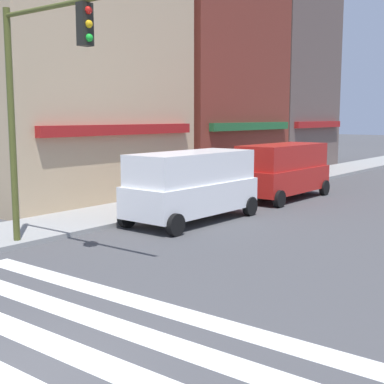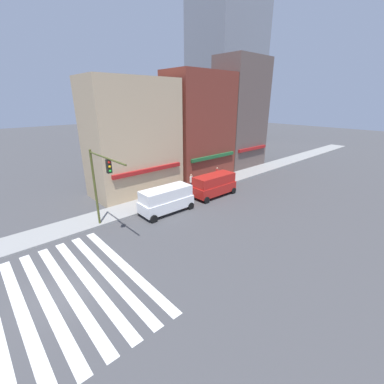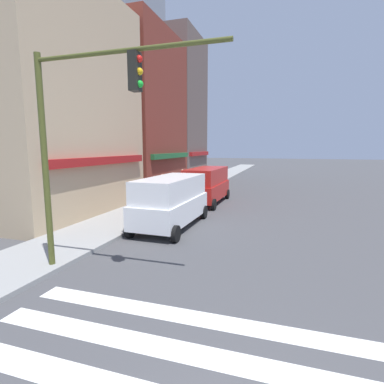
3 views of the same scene
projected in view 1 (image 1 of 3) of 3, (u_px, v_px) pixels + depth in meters
ground_plane at (3, 379)px, 7.19m from camera, size 200.00×200.00×0.00m
crosswalk_stripes at (3, 379)px, 7.19m from camera, size 7.24×10.80×0.01m
storefront_row at (209, 57)px, 29.25m from camera, size 26.42×5.30×15.42m
traffic_signal at (41, 82)px, 13.26m from camera, size 0.32×5.57×6.30m
van_white at (192, 184)px, 17.87m from camera, size 5.05×2.22×2.34m
van_red at (283, 169)px, 22.84m from camera, size 5.03×2.22×2.34m
pedestrian_white_shirt at (218, 171)px, 24.06m from camera, size 0.32×0.32×1.77m
pedestrian_red_jacket at (265, 164)px, 27.65m from camera, size 0.32×0.32×1.77m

